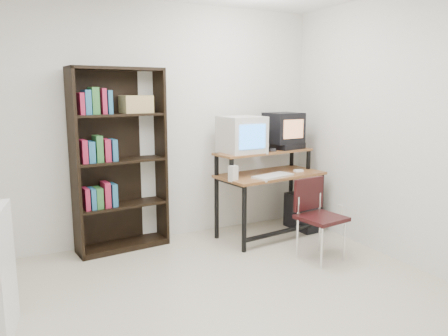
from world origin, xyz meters
name	(u,v)px	position (x,y,z in m)	size (l,w,h in m)	color
floor	(233,319)	(0.00, 0.00, -0.01)	(4.00, 4.00, 0.01)	beige
back_wall	(149,124)	(0.00, 2.00, 1.30)	(4.00, 0.01, 2.60)	silver
right_wall	(433,132)	(2.00, 0.00, 1.30)	(0.01, 4.00, 2.60)	silver
computer_desk	(269,177)	(1.25, 1.51, 0.69)	(1.28, 0.76, 0.98)	brown
crt_monitor	(242,135)	(0.94, 1.62, 1.18)	(0.46, 0.47, 0.41)	beige
vcr	(287,146)	(1.58, 1.64, 1.01)	(0.36, 0.26, 0.08)	black
crt_tv	(283,128)	(1.54, 1.68, 1.23)	(0.41, 0.40, 0.36)	black
cd_spindle	(271,150)	(1.29, 1.54, 0.99)	(0.12, 0.12, 0.05)	#26262B
keyboard	(273,177)	(1.17, 1.31, 0.74)	(0.47, 0.21, 0.04)	beige
mousepad	(298,173)	(1.60, 1.44, 0.72)	(0.22, 0.18, 0.01)	black
mouse	(298,171)	(1.60, 1.43, 0.74)	(0.10, 0.06, 0.03)	white
desk_speaker	(233,174)	(0.70, 1.35, 0.80)	(0.08, 0.07, 0.17)	beige
pc_tower	(302,212)	(1.72, 1.52, 0.21)	(0.20, 0.45, 0.42)	black
school_chair	(317,210)	(1.30, 0.70, 0.49)	(0.46, 0.46, 0.80)	black
bookshelf	(118,158)	(-0.39, 1.86, 0.97)	(0.98, 0.42, 1.90)	black
wall_outlet	(340,210)	(1.99, 1.15, 0.30)	(0.02, 0.08, 0.12)	beige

